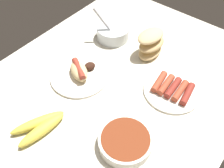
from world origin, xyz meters
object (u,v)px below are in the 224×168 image
Objects in this scene: plate_hotdog_assembled at (80,73)px; bowl_chili at (125,141)px; plate_sausages at (172,89)px; banana_bunch at (40,126)px; bread_stack at (151,44)px; bowl_coleslaw at (113,32)px.

bowl_chili is at bearing 68.19° from plate_hotdog_assembled.
plate_sausages is 48.99cm from banana_bunch.
bread_stack is at bearing 153.79° from plate_hotdog_assembled.
bowl_coleslaw is 38.83cm from plate_sausages.
bowl_chili is 1.20× the size of bread_stack.
plate_sausages is at bearing 148.23° from banana_bunch.
plate_hotdog_assembled is 1.07× the size of plate_sausages.
bowl_coleslaw reaches higher than banana_bunch.
bowl_chili is 0.90× the size of banana_bunch.
plate_hotdog_assembled is 35.90cm from plate_sausages.
banana_bunch is (41.65, -25.79, 0.46)cm from plate_sausages.
bowl_coleslaw is 0.73× the size of plate_sausages.
bread_stack reaches higher than plate_sausages.
plate_hotdog_assembled is at bearing 10.54° from bowl_coleslaw.
bread_stack is at bearing 94.43° from bowl_coleslaw.
banana_bunch is (13.10, -25.30, -0.59)cm from bowl_chili.
plate_hotdog_assembled is at bearing -63.77° from plate_sausages.
bowl_chili is 53.96cm from bowl_coleslaw.
plate_hotdog_assembled is 31.78cm from bread_stack.
plate_hotdog_assembled is 34.15cm from bowl_chili.
plate_hotdog_assembled reaches higher than banana_bunch.
bread_stack is (-1.47, 18.94, 2.20)cm from bowl_coleslaw.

